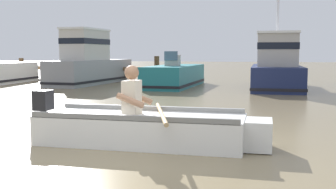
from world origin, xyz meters
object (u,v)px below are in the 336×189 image
object	(u,v)px
moored_boat_grey	(90,64)
moored_boat_teal	(175,76)
moored_boat_navy	(276,68)
rowboat_with_person	(146,127)

from	to	relation	value
moored_boat_grey	moored_boat_teal	xyz separation A→B (m)	(4.04, -0.63, -0.49)
moored_boat_teal	moored_boat_navy	bearing A→B (deg)	-2.04
moored_boat_navy	rowboat_with_person	bearing A→B (deg)	-101.67
rowboat_with_person	moored_boat_grey	distance (m)	12.64
rowboat_with_person	moored_boat_navy	xyz separation A→B (m)	(2.14, 10.37, 0.54)
moored_boat_teal	moored_boat_navy	xyz separation A→B (m)	(4.03, -0.14, 0.38)
rowboat_with_person	moored_boat_navy	bearing A→B (deg)	78.33
moored_boat_grey	moored_boat_navy	distance (m)	8.11
moored_boat_grey	rowboat_with_person	bearing A→B (deg)	-62.00
rowboat_with_person	moored_boat_grey	bearing A→B (deg)	118.00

